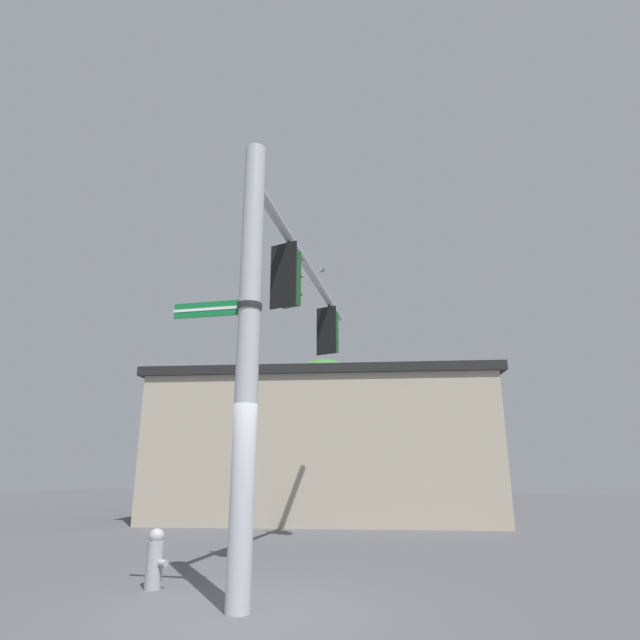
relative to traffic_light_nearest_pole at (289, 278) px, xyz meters
name	(u,v)px	position (x,y,z in m)	size (l,w,h in m)	color
ground_plane	(237,614)	(0.58, -1.91, -5.03)	(80.00, 80.00, 0.00)	#4C4C51
signal_pole	(248,352)	(0.58, -1.91, -1.83)	(0.31, 0.31, 6.41)	#ADB2B7
mast_arm	(310,271)	(-0.50, 1.61, 0.78)	(0.17, 0.17, 7.36)	#ADB2B7
traffic_light_nearest_pole	(289,278)	(0.00, 0.00, 0.00)	(0.54, 0.49, 1.31)	black
traffic_light_mid_inner	(330,332)	(-1.14, 3.74, 0.00)	(0.54, 0.49, 1.31)	black
street_name_sign	(232,308)	(0.32, -1.99, -1.17)	(1.27, 0.53, 0.22)	#147238
bird_flying	(323,270)	(-2.45, 5.77, 2.63)	(0.26, 0.26, 0.06)	gray
storefront_building	(325,447)	(-4.44, 9.54, -2.54)	(13.31, 10.71, 4.95)	#A89E89
tree_by_storefront	(324,407)	(-4.19, 8.98, -1.18)	(3.40, 3.40, 5.58)	#4C3823
fire_hydrant	(155,558)	(-1.32, -1.44, -4.61)	(0.35, 0.24, 0.82)	#99999E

